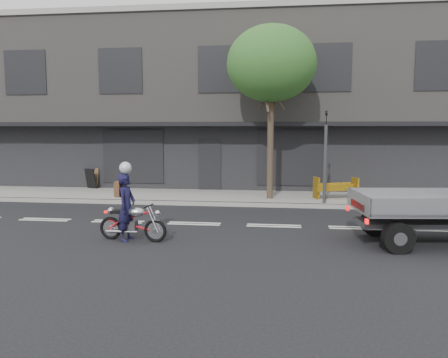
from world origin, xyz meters
TOP-DOWN VIEW (x-y plane):
  - ground at (0.00, 0.00)m, footprint 80.00×80.00m
  - sidewalk at (0.00, 4.70)m, footprint 32.00×3.20m
  - kerb at (0.00, 3.10)m, footprint 32.00×0.20m
  - building_main at (0.00, 11.30)m, footprint 26.00×10.00m
  - street_tree at (2.20, 4.20)m, footprint 3.40×3.40m
  - traffic_light_pole at (4.20, 3.35)m, footprint 0.12×0.12m
  - motorcycle at (-1.20, -2.13)m, footprint 1.85×0.54m
  - rider at (-1.35, -2.13)m, footprint 0.49×0.68m
  - construction_barrier at (4.73, 4.14)m, footprint 1.69×1.11m
  - sandwich_board at (-5.94, 6.00)m, footprint 0.68×0.58m

SIDE VIEW (x-z plane):
  - ground at x=0.00m, z-range 0.00..0.00m
  - sidewalk at x=0.00m, z-range 0.00..0.15m
  - kerb at x=0.00m, z-range 0.00..0.15m
  - motorcycle at x=-1.20m, z-range 0.01..0.97m
  - construction_barrier at x=4.73m, z-range 0.15..1.03m
  - sandwich_board at x=-5.94m, z-range 0.15..1.06m
  - rider at x=-1.35m, z-range 0.00..1.74m
  - traffic_light_pole at x=4.20m, z-range -0.10..3.40m
  - building_main at x=0.00m, z-range 0.00..8.00m
  - street_tree at x=2.20m, z-range 1.90..8.65m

